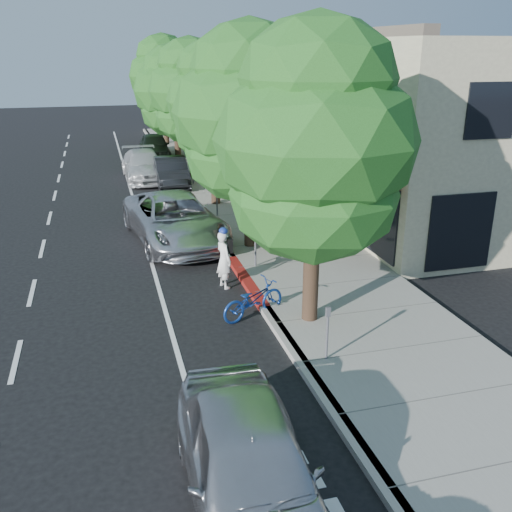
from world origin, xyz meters
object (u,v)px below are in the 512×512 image
object	(u,v)px
bicycle	(253,300)
near_car_a	(249,467)
street_tree_0	(316,145)
pedestrian	(249,193)
street_tree_3	(191,93)
street_tree_4	(175,92)
white_pickup	(144,166)
street_tree_1	(250,116)
street_tree_5	(163,77)
silver_suv	(175,219)
dark_sedan	(171,172)
dark_suv_far	(154,146)
street_tree_2	(213,103)
cyclist	(224,260)

from	to	relation	value
bicycle	near_car_a	distance (m)	6.71
street_tree_0	pedestrian	xyz separation A→B (m)	(1.05, 10.10, -3.60)
near_car_a	street_tree_3	bearing A→B (deg)	85.23
street_tree_0	pedestrian	size ratio (longest dim) A/B	4.50
street_tree_4	pedestrian	world-z (taller)	street_tree_4
street_tree_4	near_car_a	bearing A→B (deg)	-95.96
white_pickup	pedestrian	world-z (taller)	pedestrian
street_tree_1	street_tree_5	world-z (taller)	street_tree_5
street_tree_4	silver_suv	size ratio (longest dim) A/B	1.15
dark_sedan	dark_suv_far	bearing A→B (deg)	91.29
street_tree_0	street_tree_4	bearing A→B (deg)	90.00
street_tree_1	dark_suv_far	size ratio (longest dim) A/B	1.67
street_tree_1	street_tree_2	size ratio (longest dim) A/B	1.07
white_pickup	pedestrian	xyz separation A→B (m)	(3.64, -8.37, 0.23)
street_tree_3	street_tree_4	size ratio (longest dim) A/B	1.03
silver_suv	street_tree_0	bearing A→B (deg)	-79.20
street_tree_3	dark_suv_far	distance (m)	7.77
white_pickup	pedestrian	distance (m)	9.13
silver_suv	white_pickup	size ratio (longest dim) A/B	1.18
street_tree_3	pedestrian	xyz separation A→B (m)	(1.05, -7.90, -3.53)
white_pickup	near_car_a	world-z (taller)	near_car_a
dark_sedan	dark_suv_far	xyz separation A→B (m)	(0.00, 8.17, 0.06)
street_tree_5	near_car_a	bearing A→B (deg)	-94.96
street_tree_5	dark_suv_far	size ratio (longest dim) A/B	1.68
street_tree_4	bicycle	xyz separation A→B (m)	(-1.30, -23.25, -3.66)
street_tree_3	near_car_a	xyz separation A→B (m)	(-3.10, -23.71, -3.69)
street_tree_4	pedestrian	bearing A→B (deg)	-85.69
silver_suv	dark_sedan	bearing A→B (deg)	76.45
bicycle	silver_suv	world-z (taller)	silver_suv
bicycle	white_pickup	bearing A→B (deg)	-18.20
street_tree_1	street_tree_4	bearing A→B (deg)	90.00
street_tree_0	silver_suv	xyz separation A→B (m)	(-2.42, 7.50, -3.73)
street_tree_5	near_car_a	xyz separation A→B (m)	(-3.10, -35.71, -3.90)
white_pickup	street_tree_5	bearing A→B (deg)	75.23
street_tree_2	cyclist	bearing A→B (deg)	-99.99
street_tree_4	silver_suv	bearing A→B (deg)	-98.34
street_tree_3	near_car_a	distance (m)	24.20
bicycle	pedestrian	size ratio (longest dim) A/B	1.14
street_tree_5	dark_sedan	bearing A→B (deg)	-95.92
street_tree_0	street_tree_1	size ratio (longest dim) A/B	0.98
street_tree_4	cyclist	bearing A→B (deg)	-94.34
bicycle	silver_suv	distance (m)	6.85
street_tree_0	silver_suv	distance (m)	8.72
street_tree_5	cyclist	xyz separation A→B (m)	(-1.60, -27.08, -3.85)
street_tree_4	near_car_a	xyz separation A→B (m)	(-3.10, -29.71, -3.34)
street_tree_5	street_tree_0	bearing A→B (deg)	-90.00
street_tree_3	near_car_a	size ratio (longest dim) A/B	1.52
street_tree_1	street_tree_3	size ratio (longest dim) A/B	1.05
street_tree_0	near_car_a	size ratio (longest dim) A/B	1.56
street_tree_1	dark_suv_far	xyz separation A→B (m)	(-1.40, 18.67, -3.83)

